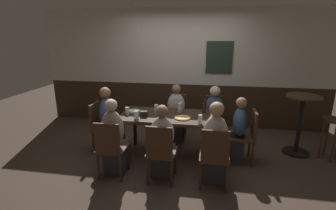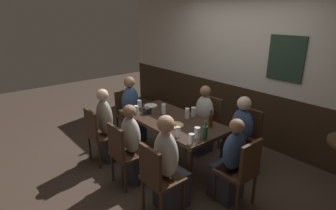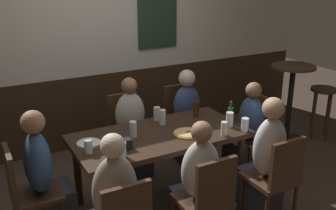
{
  "view_description": "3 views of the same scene",
  "coord_description": "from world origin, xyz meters",
  "views": [
    {
      "loc": [
        0.62,
        -3.87,
        2.03
      ],
      "look_at": [
        -0.06,
        0.14,
        0.87
      ],
      "focal_mm": 26.39,
      "sensor_mm": 36.0,
      "label": 1
    },
    {
      "loc": [
        2.76,
        -2.37,
        2.22
      ],
      "look_at": [
        -0.18,
        0.08,
        0.89
      ],
      "focal_mm": 28.54,
      "sensor_mm": 36.0,
      "label": 2
    },
    {
      "loc": [
        -1.55,
        -3.0,
        2.23
      ],
      "look_at": [
        0.1,
        0.01,
        1.01
      ],
      "focal_mm": 41.33,
      "sensor_mm": 36.0,
      "label": 3
    }
  ],
  "objects": [
    {
      "name": "chair_mid_far",
      "position": [
        0.0,
        0.83,
        0.5
      ],
      "size": [
        0.4,
        0.4,
        0.88
      ],
      "color": "#422B1C",
      "rests_on": "ground_plane"
    },
    {
      "name": "wall_back",
      "position": [
        0.01,
        1.65,
        1.3
      ],
      "size": [
        6.4,
        0.13,
        2.6
      ],
      "color": "#332316",
      "rests_on": "ground_plane"
    },
    {
      "name": "person_right_far",
      "position": [
        0.73,
        0.66,
        0.47
      ],
      "size": [
        0.34,
        0.37,
        1.12
      ],
      "color": "#2D2D38",
      "rests_on": "ground_plane"
    },
    {
      "name": "chair_head_west",
      "position": [
        -1.25,
        0.0,
        0.5
      ],
      "size": [
        0.4,
        0.4,
        0.88
      ],
      "color": "#422B1C",
      "rests_on": "ground_plane"
    },
    {
      "name": "chair_head_east",
      "position": [
        1.25,
        0.0,
        0.5
      ],
      "size": [
        0.4,
        0.4,
        0.88
      ],
      "color": "#422B1C",
      "rests_on": "ground_plane"
    },
    {
      "name": "person_mid_near",
      "position": [
        0.0,
        -0.66,
        0.46
      ],
      "size": [
        0.34,
        0.37,
        1.11
      ],
      "color": "#2D2D38",
      "rests_on": "ground_plane"
    },
    {
      "name": "pint_glass_pale",
      "position": [
        -0.25,
        0.05,
        0.81
      ],
      "size": [
        0.07,
        0.07,
        0.15
      ],
      "color": "silver",
      "rests_on": "dining_table"
    },
    {
      "name": "dining_table",
      "position": [
        0.0,
        0.0,
        0.65
      ],
      "size": [
        1.66,
        0.82,
        0.74
      ],
      "color": "black",
      "rests_on": "ground_plane"
    },
    {
      "name": "plate_white_large",
      "position": [
        -0.66,
        0.11,
        0.75
      ],
      "size": [
        0.22,
        0.22,
        0.01
      ],
      "primitive_type": "cylinder",
      "color": "white",
      "rests_on": "dining_table"
    },
    {
      "name": "pint_glass_stout",
      "position": [
        0.13,
        0.32,
        0.8
      ],
      "size": [
        0.07,
        0.07,
        0.14
      ],
      "color": "silver",
      "rests_on": "dining_table"
    },
    {
      "name": "condiment_caddy",
      "position": [
        -0.42,
        -0.14,
        0.79
      ],
      "size": [
        0.11,
        0.09,
        0.09
      ],
      "primitive_type": "cube",
      "color": "black",
      "rests_on": "dining_table"
    },
    {
      "name": "person_right_near",
      "position": [
        0.73,
        -0.67,
        0.5
      ],
      "size": [
        0.34,
        0.37,
        1.19
      ],
      "color": "#2D2D38",
      "rests_on": "ground_plane"
    },
    {
      "name": "beer_bottle_green",
      "position": [
        0.76,
        -0.1,
        0.83
      ],
      "size": [
        0.06,
        0.06,
        0.23
      ],
      "color": "#194723",
      "rests_on": "dining_table"
    },
    {
      "name": "person_head_west",
      "position": [
        -1.09,
        0.0,
        0.5
      ],
      "size": [
        0.37,
        0.34,
        1.17
      ],
      "color": "#2D2D38",
      "rests_on": "ground_plane"
    },
    {
      "name": "person_head_east",
      "position": [
        1.08,
        0.0,
        0.45
      ],
      "size": [
        0.37,
        0.34,
        1.09
      ],
      "color": "#2D2D38",
      "rests_on": "ground_plane"
    },
    {
      "name": "chair_right_far",
      "position": [
        0.73,
        0.83,
        0.5
      ],
      "size": [
        0.4,
        0.4,
        0.88
      ],
      "color": "#422B1C",
      "rests_on": "ground_plane"
    },
    {
      "name": "beer_bottle_brown",
      "position": [
        0.55,
        0.23,
        0.83
      ],
      "size": [
        0.06,
        0.06,
        0.24
      ],
      "color": "#42230F",
      "rests_on": "dining_table"
    },
    {
      "name": "chair_right_near",
      "position": [
        0.73,
        -0.83,
        0.5
      ],
      "size": [
        0.4,
        0.4,
        0.88
      ],
      "color": "#422B1C",
      "rests_on": "ground_plane"
    },
    {
      "name": "highball_clear",
      "position": [
        0.13,
        0.19,
        0.81
      ],
      "size": [
        0.07,
        0.07,
        0.16
      ],
      "color": "silver",
      "rests_on": "dining_table"
    },
    {
      "name": "pint_glass_amber",
      "position": [
        -0.5,
        -0.28,
        0.8
      ],
      "size": [
        0.07,
        0.07,
        0.13
      ],
      "color": "silver",
      "rests_on": "dining_table"
    },
    {
      "name": "side_bar_table",
      "position": [
        2.19,
        0.47,
        0.62
      ],
      "size": [
        0.56,
        0.56,
        1.05
      ],
      "color": "black",
      "rests_on": "ground_plane"
    },
    {
      "name": "person_mid_far",
      "position": [
        -0.0,
        0.66,
        0.47
      ],
      "size": [
        0.34,
        0.37,
        1.12
      ],
      "color": "#2D2D38",
      "rests_on": "ground_plane"
    },
    {
      "name": "chair_mid_near",
      "position": [
        0.0,
        -0.83,
        0.5
      ],
      "size": [
        0.4,
        0.4,
        0.88
      ],
      "color": "#422B1C",
      "rests_on": "ground_plane"
    },
    {
      "name": "beer_glass_tall",
      "position": [
        0.75,
        -0.34,
        0.8
      ],
      "size": [
        0.07,
        0.07,
        0.13
      ],
      "color": "silver",
      "rests_on": "dining_table"
    },
    {
      "name": "tumbler_water",
      "position": [
        -0.72,
        -0.07,
        0.79
      ],
      "size": [
        0.07,
        0.07,
        0.12
      ],
      "color": "silver",
      "rests_on": "dining_table"
    },
    {
      "name": "ground_plane",
      "position": [
        0.0,
        0.0,
        0.0
      ],
      "size": [
        12.0,
        12.0,
        0.0
      ],
      "primitive_type": "plane",
      "color": "#423328"
    },
    {
      "name": "pizza",
      "position": [
        0.22,
        -0.14,
        0.75
      ],
      "size": [
        0.26,
        0.26,
        0.03
      ],
      "color": "tan",
      "rests_on": "dining_table"
    },
    {
      "name": "beer_glass_half",
      "position": [
        0.51,
        -0.33,
        0.8
      ],
      "size": [
        0.06,
        0.06,
        0.14
      ],
      "color": "silver",
      "rests_on": "dining_table"
    },
    {
      "name": "tumbler_short",
      "position": [
        0.69,
        -0.18,
        0.8
      ],
      "size": [
        0.07,
        0.07,
        0.15
      ],
      "color": "silver",
      "rests_on": "dining_table"
    },
    {
      "name": "bar_stool",
      "position": [
        2.64,
        0.32,
        0.56
      ],
      "size": [
        0.34,
        0.34,
        0.72
      ],
      "color": "#422B1C",
      "rests_on": "ground_plane"
    }
  ]
}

